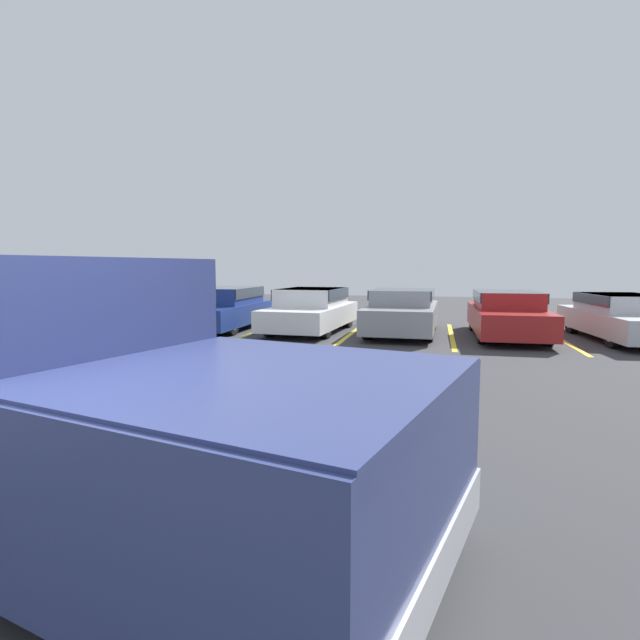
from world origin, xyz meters
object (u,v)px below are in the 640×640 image
Objects in this scene: parked_sedan_a at (224,307)px; parked_sedan_b at (311,308)px; pickup_truck at (54,392)px; parked_sedan_e at (622,316)px; parked_sedan_d at (507,313)px; parked_sedan_c at (403,310)px.

parked_sedan_a is 1.07× the size of parked_sedan_b.
pickup_truck is 1.28× the size of parked_sedan_e.
parked_sedan_a is 1.04× the size of parked_sedan_d.
pickup_truck is at bearing 7.52° from parked_sedan_b.
parked_sedan_b is 2.59m from parked_sedan_c.
parked_sedan_e is (2.76, 0.07, -0.02)m from parked_sedan_d.
parked_sedan_c is at bearing 88.61° from parked_sedan_a.
pickup_truck is 13.12m from parked_sedan_e.
parked_sedan_a is 1.00× the size of parked_sedan_e.
parked_sedan_e is (7.28, 10.91, -0.32)m from pickup_truck.
pickup_truck reaches higher than parked_sedan_e.
parked_sedan_d is at bearing 81.48° from pickup_truck.
pickup_truck is at bearing -23.09° from parked_sedan_d.
parked_sedan_b reaches higher than parked_sedan_d.
parked_sedan_c is (1.79, 10.85, -0.29)m from pickup_truck.
parked_sedan_c is 2.73m from parked_sedan_d.
parked_sedan_a is at bearing -90.83° from parked_sedan_d.
parked_sedan_c is (2.59, 0.03, -0.00)m from parked_sedan_b.
parked_sedan_b is 8.07m from parked_sedan_e.
parked_sedan_b is at bearing -94.46° from parked_sedan_e.
parked_sedan_b is at bearing 87.63° from parked_sedan_a.
parked_sedan_c is 5.48m from parked_sedan_e.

